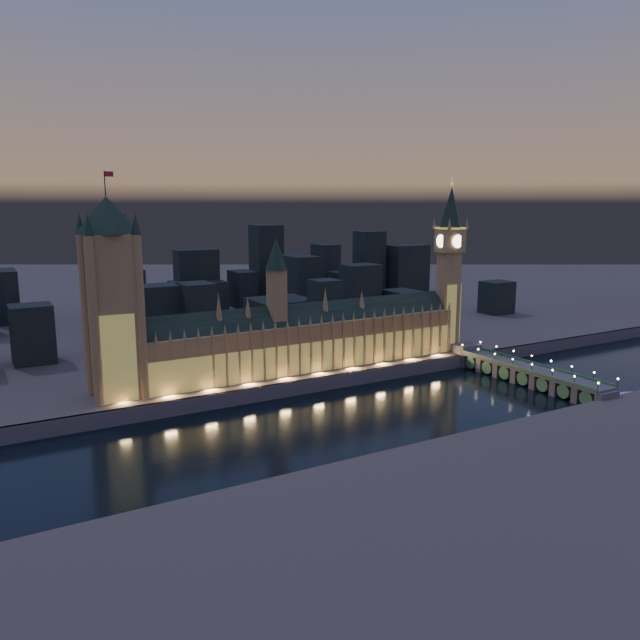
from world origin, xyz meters
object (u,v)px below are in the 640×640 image
river_boat (627,399)px  westminster_bridge (522,372)px  palace_of_westminster (307,338)px  victoria_tower (111,288)px  elizabeth_tower (449,254)px

river_boat → westminster_bridge: bearing=110.1°
palace_of_westminster → victoria_tower: 115.87m
victoria_tower → river_boat: 275.63m
palace_of_westminster → river_boat: size_ratio=4.38×
palace_of_westminster → victoria_tower: (-109.75, 0.18, 37.15)m
victoria_tower → elizabeth_tower: 218.15m
river_boat → victoria_tower: bearing=153.5°
palace_of_westminster → westminster_bridge: 129.96m
westminster_bridge → palace_of_westminster: bearing=149.5°
victoria_tower → westminster_bridge: 236.90m
westminster_bridge → river_boat: bearing=-69.9°
victoria_tower → westminster_bridge: size_ratio=0.99×
elizabeth_tower → river_boat: elizabeth_tower is taller
river_boat → elizabeth_tower: bearing=100.5°
palace_of_westminster → elizabeth_tower: bearing=0.1°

